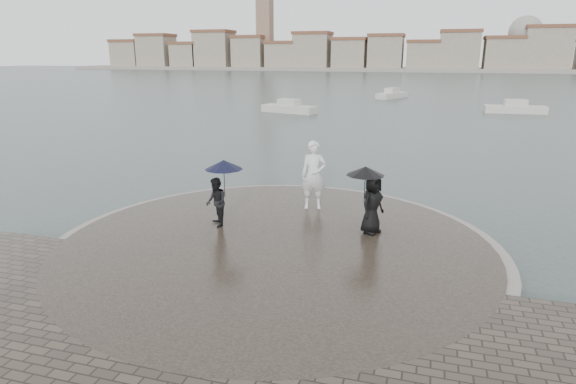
% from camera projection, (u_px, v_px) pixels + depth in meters
% --- Properties ---
extents(ground, '(400.00, 400.00, 0.00)m').
position_uv_depth(ground, '(224.00, 316.00, 10.27)').
color(ground, '#2B3835').
rests_on(ground, ground).
extents(kerb_ring, '(12.50, 12.50, 0.32)m').
position_uv_depth(kerb_ring, '(275.00, 248.00, 13.46)').
color(kerb_ring, gray).
rests_on(kerb_ring, ground).
extents(quay_tip, '(11.90, 11.90, 0.36)m').
position_uv_depth(quay_tip, '(275.00, 248.00, 13.45)').
color(quay_tip, '#2D261E').
rests_on(quay_tip, ground).
extents(statue, '(0.95, 0.74, 2.30)m').
position_uv_depth(statue, '(314.00, 175.00, 16.06)').
color(statue, white).
rests_on(statue, quay_tip).
extents(visitor_left, '(1.26, 1.14, 2.04)m').
position_uv_depth(visitor_left, '(219.00, 188.00, 14.37)').
color(visitor_left, black).
rests_on(visitor_left, quay_tip).
extents(visitor_right, '(1.25, 1.16, 1.95)m').
position_uv_depth(visitor_right, '(370.00, 195.00, 13.84)').
color(visitor_right, black).
rests_on(visitor_right, quay_tip).
extents(far_skyline, '(260.00, 20.00, 37.00)m').
position_uv_depth(far_skyline, '(403.00, 54.00, 158.63)').
color(far_skyline, gray).
rests_on(far_skyline, ground).
extents(boats, '(38.95, 23.70, 1.50)m').
position_uv_depth(boats, '(456.00, 106.00, 48.49)').
color(boats, beige).
rests_on(boats, ground).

